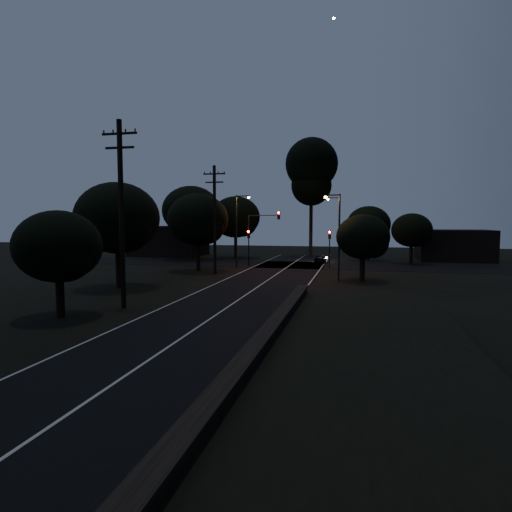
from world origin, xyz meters
The scene contains 23 objects.
ground centered at (0.00, 0.00, 0.00)m, with size 160.00×160.00×0.00m, color black.
road_surface centered at (0.00, 31.12, 0.01)m, with size 60.00×70.00×0.03m.
retaining_wall centered at (7.74, 3.00, 0.62)m, with size 6.93×26.00×1.60m.
utility_pole_mid centered at (-6.00, 15.00, 5.74)m, with size 2.20×0.30×11.00m.
utility_pole_far centered at (-6.00, 32.00, 5.48)m, with size 2.20×0.30×10.50m.
tree_left_b centered at (-7.84, 11.91, 3.72)m, with size 4.52×4.52×5.74m.
tree_left_c centered at (-10.27, 21.87, 5.27)m, with size 6.45×6.45×8.14m.
tree_left_d centered at (-8.28, 33.87, 5.18)m, with size 6.30×6.30×8.00m.
tree_far_nw centered at (-8.76, 49.86, 5.58)m, with size 6.80×6.80×8.61m.
tree_far_w centered at (-13.73, 45.84, 6.38)m, with size 7.70×7.70×9.82m.
tree_far_ne centered at (9.20, 49.89, 4.60)m, with size 5.62×5.62×7.11m.
tree_far_e centered at (14.17, 46.90, 3.95)m, with size 4.81×4.81×6.10m.
tree_right_a centered at (8.16, 29.91, 3.72)m, with size 4.52×4.52×5.75m.
tall_pine centered at (1.00, 55.00, 12.38)m, with size 7.55×7.55×17.15m.
building_left centered at (-20.00, 52.00, 2.20)m, with size 10.00×8.00×4.40m, color black.
building_right centered at (20.00, 53.00, 2.00)m, with size 9.00×7.00×4.00m, color black.
signal_left centered at (-4.60, 39.99, 2.84)m, with size 0.28×0.35×4.10m.
signal_right centered at (4.60, 39.99, 2.84)m, with size 0.28×0.35×4.10m.
signal_mast centered at (-2.91, 39.99, 4.34)m, with size 3.70×0.35×6.25m.
streetlight_a centered at (-5.31, 38.00, 4.64)m, with size 1.66×0.26×8.00m.
streetlight_b centered at (5.31, 44.00, 4.64)m, with size 1.66×0.26×8.00m.
streetlight_c centered at (5.83, 30.00, 4.35)m, with size 1.46×0.26×7.50m.
car centered at (3.20, 45.09, 0.54)m, with size 1.28×3.19×1.09m, color black.
Camera 1 is at (7.39, -7.67, 5.17)m, focal length 30.00 mm.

